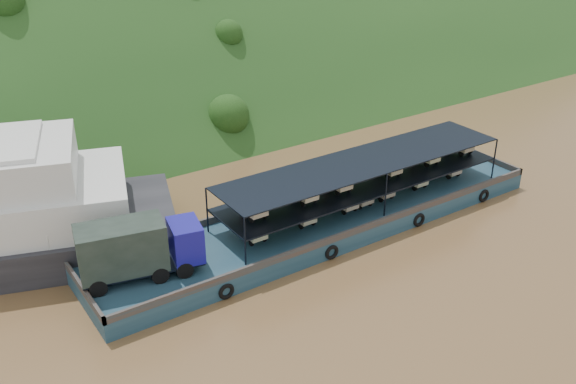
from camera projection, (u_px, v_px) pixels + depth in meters
ground at (336, 241)px, 44.93m from camera, size 160.00×160.00×0.00m
hillside at (138, 105)px, 71.68m from camera, size 140.00×39.60×39.60m
cargo_barge at (306, 221)px, 45.12m from camera, size 35.08×7.18×4.90m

